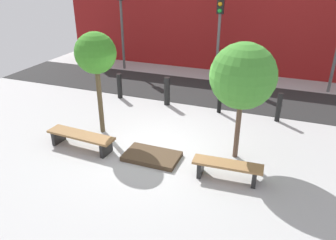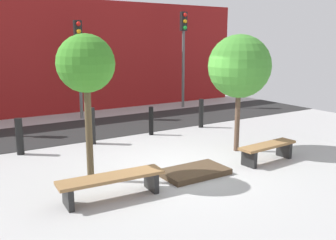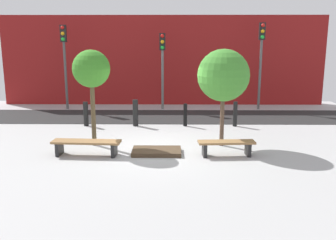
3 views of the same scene
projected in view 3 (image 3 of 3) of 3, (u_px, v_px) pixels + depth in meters
The scene contains 15 objects.
ground_plane at pixel (157, 149), 11.44m from camera, with size 18.00×18.00×0.00m, color #A8A8A8.
road_strip at pixel (162, 117), 16.18m from camera, with size 18.00×3.01×0.01m, color #242424.
building_facade at pixel (163, 60), 18.97m from camera, with size 16.20×0.50×4.45m, color maroon.
bench_left at pixel (86, 145), 10.74m from camera, with size 1.99×0.58×0.44m.
bench_right at pixel (226, 145), 10.70m from camera, with size 1.64×0.50×0.44m.
planter_bed at pixel (157, 151), 10.97m from camera, with size 1.43×0.85×0.12m, color #473625.
tree_behind_left_bench at pixel (91, 70), 11.36m from camera, with size 1.15×1.15×2.98m.
tree_behind_right_bench at pixel (223, 76), 11.36m from camera, with size 1.59×1.59×3.01m.
bollard_far_left at pixel (86, 114), 14.39m from camera, with size 0.19×0.19×0.94m, color black.
bollard_left at pixel (135, 113), 14.36m from camera, with size 0.21×0.21×1.02m, color black.
bollard_center at pixel (185, 115), 14.36m from camera, with size 0.14×0.14×0.87m, color black.
bollard_right at pixel (235, 114), 14.33m from camera, with size 0.16×0.16×0.96m, color black.
traffic_light_west at pixel (64, 52), 17.40m from camera, with size 0.28×0.27×3.93m.
traffic_light_mid_west at pixel (162, 57), 17.40m from camera, with size 0.28×0.27×3.56m.
traffic_light_mid_east at pixel (261, 51), 17.29m from camera, with size 0.28×0.27×4.03m.
Camera 3 is at (0.44, -10.99, 3.29)m, focal length 40.00 mm.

